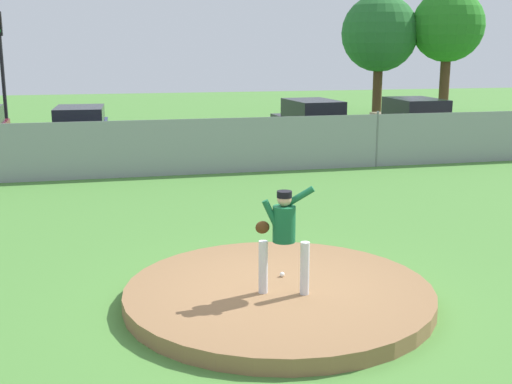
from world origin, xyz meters
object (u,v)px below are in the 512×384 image
parked_car_champagne (415,123)px  traffic_light_near (1,54)px  pitcher_youth (283,231)px  traffic_cone_orange (187,135)px  baseball (282,274)px  parked_car_charcoal (312,124)px  parked_car_navy (81,131)px

parked_car_champagne → traffic_light_near: traffic_light_near is taller
pitcher_youth → traffic_cone_orange: size_ratio=2.83×
pitcher_youth → parked_car_champagne: bearing=57.2°
baseball → parked_car_champagne: bearing=56.4°
parked_car_charcoal → traffic_cone_orange: parked_car_charcoal is taller
parked_car_navy → traffic_light_near: size_ratio=0.88×
parked_car_navy → traffic_light_near: bearing=128.5°
baseball → parked_car_charcoal: parked_car_charcoal is taller
parked_car_charcoal → baseball: bearing=-109.8°
baseball → parked_car_champagne: 16.37m
parked_car_champagne → traffic_cone_orange: (-8.41, 2.86, -0.58)m
pitcher_youth → baseball: size_ratio=21.04×
traffic_light_near → parked_car_navy: bearing=-51.5°
parked_car_navy → traffic_light_near: traffic_light_near is taller
pitcher_youth → parked_car_navy: 15.27m
traffic_cone_orange → parked_car_champagne: bearing=-18.8°
baseball → traffic_light_near: traffic_light_near is taller
parked_car_navy → baseball: bearing=-76.8°
pitcher_youth → traffic_cone_orange: pitcher_youth is taller
parked_car_charcoal → traffic_light_near: traffic_light_near is taller
parked_car_champagne → parked_car_charcoal: parked_car_champagne is taller
parked_car_charcoal → parked_car_navy: (-8.54, -0.15, -0.03)m
parked_car_champagne → parked_car_charcoal: bearing=168.1°
pitcher_youth → parked_car_charcoal: bearing=70.4°
parked_car_charcoal → parked_car_navy: 8.54m
pitcher_youth → parked_car_charcoal: size_ratio=0.32×
parked_car_charcoal → traffic_cone_orange: bearing=155.8°
pitcher_youth → traffic_cone_orange: (0.81, 17.14, -0.89)m
baseball → parked_car_navy: 14.68m
parked_car_champagne → parked_car_navy: size_ratio=1.05×
baseball → parked_car_charcoal: bearing=70.2°
pitcher_youth → traffic_light_near: traffic_light_near is taller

